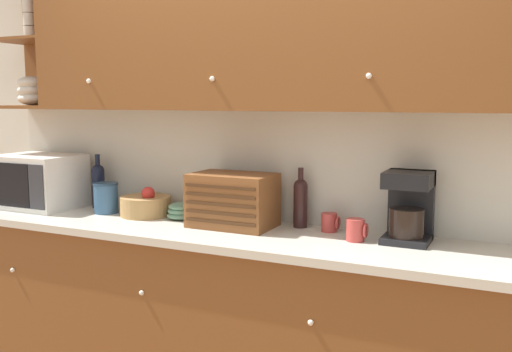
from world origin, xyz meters
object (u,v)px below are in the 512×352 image
object	(u,v)px
mug	(330,222)
coffee_maker	(409,206)
storage_canister	(106,198)
mug_blue_second	(356,230)
wine_bottle	(98,184)
bread_box	(233,200)
bowl_stack_on_counter	(181,211)
second_wine_bottle	(300,200)
microwave	(38,181)
fruit_basket	(146,205)

from	to	relation	value
mug	coffee_maker	size ratio (longest dim) A/B	0.28
storage_canister	mug_blue_second	size ratio (longest dim) A/B	1.69
wine_bottle	storage_canister	size ratio (longest dim) A/B	1.85
mug_blue_second	bread_box	bearing A→B (deg)	177.42
bread_box	mug	bearing A→B (deg)	11.77
wine_bottle	mug_blue_second	world-z (taller)	wine_bottle
bowl_stack_on_counter	second_wine_bottle	size ratio (longest dim) A/B	0.49
mug	microwave	bearing A→B (deg)	-175.72
storage_canister	second_wine_bottle	distance (m)	1.17
fruit_basket	bread_box	world-z (taller)	bread_box
wine_bottle	bread_box	size ratio (longest dim) A/B	0.77
mug_blue_second	second_wine_bottle	bearing A→B (deg)	154.11
microwave	coffee_maker	size ratio (longest dim) A/B	1.49
second_wine_bottle	mug_blue_second	distance (m)	0.39
bowl_stack_on_counter	coffee_maker	size ratio (longest dim) A/B	0.46
bread_box	mug	world-z (taller)	bread_box
bowl_stack_on_counter	mug_blue_second	xyz separation A→B (m)	(1.01, -0.07, 0.01)
fruit_basket	mug_blue_second	distance (m)	1.25
microwave	mug_blue_second	size ratio (longest dim) A/B	4.70
bowl_stack_on_counter	microwave	bearing A→B (deg)	-175.85
fruit_basket	coffee_maker	xyz separation A→B (m)	(1.46, 0.04, 0.11)
wine_bottle	bowl_stack_on_counter	size ratio (longest dim) A/B	2.15
microwave	fruit_basket	bearing A→B (deg)	5.14
storage_canister	bread_box	distance (m)	0.83
storage_canister	mug_blue_second	world-z (taller)	storage_canister
storage_canister	bowl_stack_on_counter	distance (m)	0.49
bowl_stack_on_counter	mug	bearing A→B (deg)	4.43
bowl_stack_on_counter	mug_blue_second	size ratio (longest dim) A/B	1.46
fruit_basket	mug	size ratio (longest dim) A/B	3.05
microwave	wine_bottle	xyz separation A→B (m)	(0.34, 0.15, -0.01)
wine_bottle	mug	xyz separation A→B (m)	(1.48, -0.01, -0.10)
storage_canister	bread_box	xyz separation A→B (m)	(0.83, 0.00, 0.05)
microwave	storage_canister	distance (m)	0.50
second_wine_bottle	mug_blue_second	world-z (taller)	second_wine_bottle
bread_box	second_wine_bottle	bearing A→B (deg)	22.81
fruit_basket	bread_box	distance (m)	0.58
storage_canister	coffee_maker	bearing A→B (deg)	2.40
mug	mug_blue_second	world-z (taller)	mug_blue_second
wine_bottle	mug_blue_second	bearing A→B (deg)	-4.98
bread_box	second_wine_bottle	distance (m)	0.35
fruit_basket	second_wine_bottle	size ratio (longest dim) A/B	0.92
storage_canister	fruit_basket	size ratio (longest dim) A/B	0.62
wine_bottle	second_wine_bottle	xyz separation A→B (m)	(1.31, 0.02, -0.01)
bowl_stack_on_counter	bread_box	distance (m)	0.36
bread_box	wine_bottle	bearing A→B (deg)	173.41
second_wine_bottle	coffee_maker	world-z (taller)	coffee_maker
fruit_basket	bread_box	bearing A→B (deg)	-3.38
second_wine_bottle	coffee_maker	size ratio (longest dim) A/B	0.94
microwave	mug	size ratio (longest dim) A/B	5.27
fruit_basket	coffee_maker	world-z (taller)	coffee_maker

